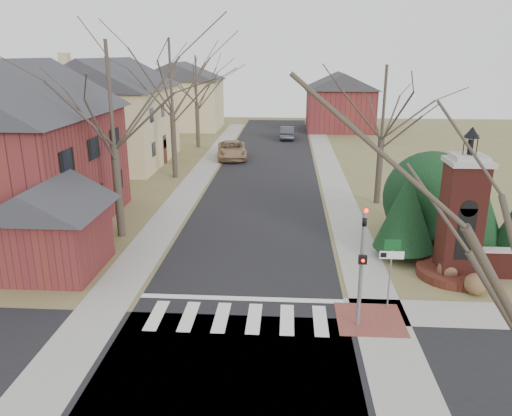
# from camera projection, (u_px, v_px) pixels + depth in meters

# --- Properties ---
(ground) EXTENTS (120.00, 120.00, 0.00)m
(ground) POSITION_uv_depth(u_px,v_px,m) (235.00, 330.00, 17.42)
(ground) COLOR brown
(ground) RESTS_ON ground
(main_street) EXTENTS (8.00, 70.00, 0.01)m
(main_street) POSITION_uv_depth(u_px,v_px,m) (265.00, 179.00, 38.38)
(main_street) COLOR black
(main_street) RESTS_ON ground
(cross_street) EXTENTS (120.00, 8.00, 0.01)m
(cross_street) POSITION_uv_depth(u_px,v_px,m) (225.00, 384.00, 14.57)
(cross_street) COLOR black
(cross_street) RESTS_ON ground
(crosswalk_zone) EXTENTS (8.00, 2.20, 0.02)m
(crosswalk_zone) POSITION_uv_depth(u_px,v_px,m) (238.00, 318.00, 18.18)
(crosswalk_zone) COLOR silver
(crosswalk_zone) RESTS_ON ground
(stop_bar) EXTENTS (8.00, 0.35, 0.02)m
(stop_bar) POSITION_uv_depth(u_px,v_px,m) (242.00, 299.00, 19.61)
(stop_bar) COLOR silver
(stop_bar) RESTS_ON ground
(sidewalk_right_main) EXTENTS (2.00, 60.00, 0.02)m
(sidewalk_right_main) POSITION_uv_depth(u_px,v_px,m) (333.00, 180.00, 38.06)
(sidewalk_right_main) COLOR gray
(sidewalk_right_main) RESTS_ON ground
(sidewalk_left) EXTENTS (2.00, 60.00, 0.02)m
(sidewalk_left) POSITION_uv_depth(u_px,v_px,m) (198.00, 177.00, 38.70)
(sidewalk_left) COLOR gray
(sidewalk_left) RESTS_ON ground
(curb_apron) EXTENTS (2.40, 2.40, 0.02)m
(curb_apron) POSITION_uv_depth(u_px,v_px,m) (370.00, 320.00, 18.08)
(curb_apron) COLOR brown
(curb_apron) RESTS_ON ground
(traffic_signal_pole) EXTENTS (0.28, 0.41, 4.50)m
(traffic_signal_pole) POSITION_uv_depth(u_px,v_px,m) (362.00, 258.00, 16.93)
(traffic_signal_pole) COLOR slate
(traffic_signal_pole) RESTS_ON ground
(sign_post) EXTENTS (0.90, 0.07, 2.75)m
(sign_post) POSITION_uv_depth(u_px,v_px,m) (391.00, 260.00, 18.39)
(sign_post) COLOR slate
(sign_post) RESTS_ON ground
(brick_gate_monument) EXTENTS (3.20, 3.20, 6.47)m
(brick_gate_monument) POSITION_uv_depth(u_px,v_px,m) (460.00, 229.00, 20.98)
(brick_gate_monument) COLOR #531E18
(brick_gate_monument) RESTS_ON ground
(house_brick_left) EXTENTS (9.80, 11.80, 9.42)m
(house_brick_left) POSITION_uv_depth(u_px,v_px,m) (10.00, 144.00, 26.37)
(house_brick_left) COLOR maroon
(house_brick_left) RESTS_ON ground
(house_stucco_left) EXTENTS (9.80, 12.80, 9.28)m
(house_stucco_left) POSITION_uv_depth(u_px,v_px,m) (111.00, 110.00, 42.61)
(house_stucco_left) COLOR #CBB087
(house_stucco_left) RESTS_ON ground
(garage_left) EXTENTS (4.80, 4.80, 4.29)m
(garage_left) POSITION_uv_depth(u_px,v_px,m) (50.00, 223.00, 21.56)
(garage_left) COLOR maroon
(garage_left) RESTS_ON ground
(house_distant_left) EXTENTS (10.80, 8.80, 8.53)m
(house_distant_left) POSITION_uv_depth(u_px,v_px,m) (180.00, 94.00, 62.63)
(house_distant_left) COLOR #CBB087
(house_distant_left) RESTS_ON ground
(house_distant_right) EXTENTS (8.80, 8.80, 7.30)m
(house_distant_right) POSITION_uv_depth(u_px,v_px,m) (340.00, 100.00, 61.57)
(house_distant_right) COLOR maroon
(house_distant_right) RESTS_ON ground
(evergreen_near) EXTENTS (2.80, 2.80, 4.10)m
(evergreen_near) POSITION_uv_depth(u_px,v_px,m) (406.00, 211.00, 22.96)
(evergreen_near) COLOR #473D33
(evergreen_near) RESTS_ON ground
(evergreen_mid) EXTENTS (3.40, 3.40, 4.70)m
(evergreen_mid) POSITION_uv_depth(u_px,v_px,m) (471.00, 199.00, 23.81)
(evergreen_mid) COLOR #473D33
(evergreen_mid) RESTS_ON ground
(evergreen_mass) EXTENTS (4.80, 4.80, 4.80)m
(evergreen_mass) POSITION_uv_depth(u_px,v_px,m) (431.00, 195.00, 25.20)
(evergreen_mass) COLOR black
(evergreen_mass) RESTS_ON ground
(bare_tree_0) EXTENTS (8.05, 8.05, 11.15)m
(bare_tree_0) POSITION_uv_depth(u_px,v_px,m) (109.00, 87.00, 24.14)
(bare_tree_0) COLOR #473D33
(bare_tree_0) RESTS_ON ground
(bare_tree_1) EXTENTS (8.40, 8.40, 11.64)m
(bare_tree_1) POSITION_uv_depth(u_px,v_px,m) (170.00, 70.00, 36.43)
(bare_tree_1) COLOR #473D33
(bare_tree_1) RESTS_ON ground
(bare_tree_2) EXTENTS (7.35, 7.35, 10.19)m
(bare_tree_2) POSITION_uv_depth(u_px,v_px,m) (196.00, 77.00, 49.14)
(bare_tree_2) COLOR #473D33
(bare_tree_2) RESTS_ON ground
(bare_tree_3) EXTENTS (7.00, 7.00, 9.70)m
(bare_tree_3) POSITION_uv_depth(u_px,v_px,m) (385.00, 97.00, 30.21)
(bare_tree_3) COLOR #473D33
(bare_tree_3) RESTS_ON ground
(pickup_truck) EXTENTS (3.25, 5.87, 1.56)m
(pickup_truck) POSITION_uv_depth(u_px,v_px,m) (232.00, 150.00, 45.51)
(pickup_truck) COLOR #A07E57
(pickup_truck) RESTS_ON ground
(distant_car) EXTENTS (1.60, 4.38, 1.43)m
(distant_car) POSITION_uv_depth(u_px,v_px,m) (287.00, 133.00, 55.81)
(distant_car) COLOR #383B41
(distant_car) RESTS_ON ground
(dry_shrub_left) EXTENTS (0.90, 0.90, 0.90)m
(dry_shrub_left) POSITION_uv_depth(u_px,v_px,m) (448.00, 270.00, 21.14)
(dry_shrub_left) COLOR brown
(dry_shrub_left) RESTS_ON ground
(dry_shrub_right) EXTENTS (0.89, 0.89, 0.89)m
(dry_shrub_right) POSITION_uv_depth(u_px,v_px,m) (476.00, 284.00, 19.88)
(dry_shrub_right) COLOR brown
(dry_shrub_right) RESTS_ON ground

